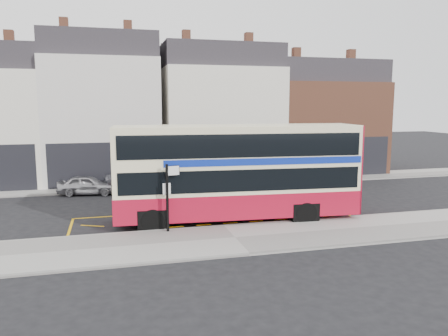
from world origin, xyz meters
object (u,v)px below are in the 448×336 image
object	(u,v)px
bus_stop_post	(168,191)
street_tree_right	(268,139)
double_decker_bus	(238,171)
car_grey	(140,180)
car_white	(276,177)
car_silver	(87,185)

from	to	relation	value
bus_stop_post	street_tree_right	xyz separation A→B (m)	(8.89, 11.45, 1.23)
double_decker_bus	bus_stop_post	size ratio (longest dim) A/B	3.99
car_grey	car_white	xyz separation A→B (m)	(9.21, -1.22, -0.01)
double_decker_bus	bus_stop_post	world-z (taller)	double_decker_bus
car_white	car_silver	bearing A→B (deg)	100.20
double_decker_bus	bus_stop_post	bearing A→B (deg)	-153.94
car_silver	car_white	world-z (taller)	car_white
car_silver	car_grey	bearing A→B (deg)	-77.29
double_decker_bus	car_silver	size ratio (longest dim) A/B	3.28
car_silver	car_white	xyz separation A→B (m)	(12.57, -1.01, 0.12)
car_silver	street_tree_right	world-z (taller)	street_tree_right
bus_stop_post	car_white	size ratio (longest dim) A/B	0.59
street_tree_right	car_white	bearing A→B (deg)	-96.24
bus_stop_post	double_decker_bus	bearing A→B (deg)	14.36
bus_stop_post	street_tree_right	distance (m)	14.55
double_decker_bus	car_white	bearing A→B (deg)	60.59
double_decker_bus	street_tree_right	xyz separation A→B (m)	(5.25, 9.99, 0.70)
bus_stop_post	car_grey	size ratio (longest dim) A/B	0.66
bus_stop_post	car_grey	bearing A→B (deg)	85.79
car_white	bus_stop_post	bearing A→B (deg)	150.91
car_grey	street_tree_right	bearing A→B (deg)	-87.72
double_decker_bus	car_white	size ratio (longest dim) A/B	2.36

